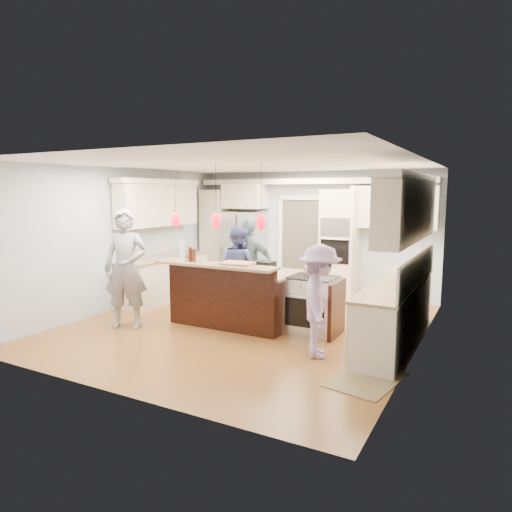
{
  "coord_description": "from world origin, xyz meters",
  "views": [
    {
      "loc": [
        3.7,
        -6.54,
        2.25
      ],
      "look_at": [
        0.0,
        0.35,
        1.15
      ],
      "focal_mm": 32.0,
      "sensor_mm": 36.0,
      "label": 1
    }
  ],
  "objects_px": {
    "island_range": "(314,305)",
    "kitchen_island": "(236,295)",
    "person_bar_end": "(126,269)",
    "person_far_left": "(238,268)",
    "refrigerator": "(244,250)"
  },
  "relations": [
    {
      "from": "kitchen_island",
      "to": "person_far_left",
      "type": "xyz_separation_m",
      "value": [
        -0.4,
        0.78,
        0.32
      ]
    },
    {
      "from": "island_range",
      "to": "person_far_left",
      "type": "xyz_separation_m",
      "value": [
        -1.81,
        0.7,
        0.35
      ]
    },
    {
      "from": "person_bar_end",
      "to": "refrigerator",
      "type": "bearing_deg",
      "value": 61.88
    },
    {
      "from": "refrigerator",
      "to": "kitchen_island",
      "type": "xyz_separation_m",
      "value": [
        1.3,
        -2.57,
        -0.41
      ]
    },
    {
      "from": "refrigerator",
      "to": "island_range",
      "type": "bearing_deg",
      "value": -42.59
    },
    {
      "from": "kitchen_island",
      "to": "island_range",
      "type": "bearing_deg",
      "value": 3.09
    },
    {
      "from": "island_range",
      "to": "kitchen_island",
      "type": "bearing_deg",
      "value": -176.91
    },
    {
      "from": "kitchen_island",
      "to": "island_range",
      "type": "relative_size",
      "value": 2.28
    },
    {
      "from": "kitchen_island",
      "to": "refrigerator",
      "type": "bearing_deg",
      "value": 116.9
    },
    {
      "from": "kitchen_island",
      "to": "island_range",
      "type": "height_order",
      "value": "kitchen_island"
    },
    {
      "from": "person_bar_end",
      "to": "person_far_left",
      "type": "bearing_deg",
      "value": 34.72
    },
    {
      "from": "refrigerator",
      "to": "island_range",
      "type": "height_order",
      "value": "refrigerator"
    },
    {
      "from": "refrigerator",
      "to": "person_far_left",
      "type": "distance_m",
      "value": 2.0
    },
    {
      "from": "refrigerator",
      "to": "person_bar_end",
      "type": "xyz_separation_m",
      "value": [
        -0.17,
        -3.65,
        0.09
      ]
    },
    {
      "from": "kitchen_island",
      "to": "island_range",
      "type": "distance_m",
      "value": 1.41
    }
  ]
}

